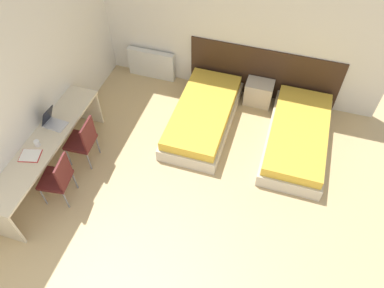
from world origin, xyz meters
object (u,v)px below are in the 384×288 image
bed_near_door (297,137)px  laptop (53,122)px  chair_near_notebook (58,178)px  chair_near_laptop (83,140)px  nightstand (259,93)px  bed_near_window (203,116)px

bed_near_door → laptop: (-3.59, -1.35, 0.60)m
chair_near_notebook → laptop: laptop is taller
chair_near_laptop → chair_near_notebook: 0.74m
bed_near_door → chair_near_laptop: chair_near_laptop is taller
bed_near_door → laptop: size_ratio=5.94×
bed_near_door → nightstand: nightstand is taller
bed_near_window → chair_near_laptop: size_ratio=2.32×
chair_near_notebook → laptop: bearing=112.6°
bed_near_window → bed_near_door: size_ratio=1.00×
nightstand → chair_near_laptop: (-2.36, -2.16, 0.26)m
bed_near_window → chair_near_laptop: 2.05m
bed_near_window → chair_near_notebook: size_ratio=2.32×
laptop → bed_near_door: bearing=25.2°
nightstand → chair_near_notebook: chair_near_notebook is taller
chair_near_laptop → laptop: 0.52m
bed_near_door → chair_near_laptop: (-3.17, -1.32, 0.29)m
nightstand → chair_near_laptop: size_ratio=0.56×
nightstand → chair_near_notebook: bearing=-129.0°
chair_near_laptop → bed_near_door: bearing=19.0°
bed_near_window → chair_near_notebook: bearing=-126.8°
chair_near_notebook → laptop: 0.88m
nightstand → laptop: bearing=-141.6°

